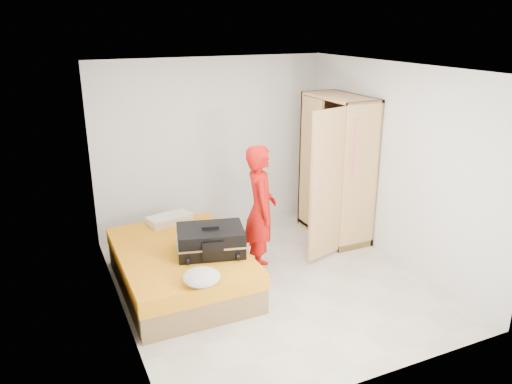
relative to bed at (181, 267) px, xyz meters
name	(u,v)px	position (x,y,z in m)	size (l,w,h in m)	color
room	(272,182)	(1.05, -0.34, 1.05)	(4.00, 4.02, 2.60)	beige
bed	(181,267)	(0.00, 0.00, 0.00)	(1.42, 2.02, 0.50)	#956E44
wardrobe	(336,173)	(2.50, 0.51, 0.75)	(1.15, 1.34, 2.10)	tan
person	(261,210)	(1.06, -0.02, 0.58)	(0.61, 0.40, 1.67)	red
suitcase	(211,241)	(0.31, -0.25, 0.40)	(0.90, 0.74, 0.34)	black
round_cushion	(202,277)	(-0.03, -0.90, 0.32)	(0.39, 0.39, 0.15)	silver
pillow	(169,219)	(0.11, 0.85, 0.30)	(0.57, 0.29, 0.10)	silver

